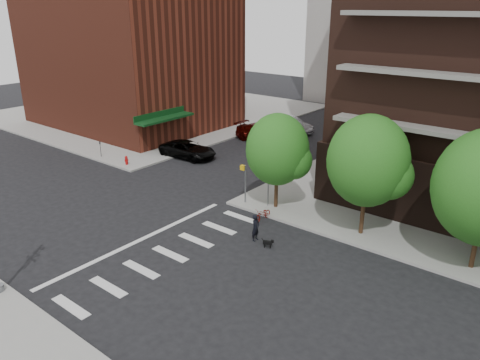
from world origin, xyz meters
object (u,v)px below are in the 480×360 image
at_px(fire_hydrant, 126,160).
at_px(dog_walker, 256,228).
at_px(parked_car_silver, 291,125).
at_px(parked_car_maroon, 263,133).
at_px(scooter, 263,214).
at_px(parked_car_black, 188,150).

xyz_separation_m(fire_hydrant, dog_walker, (16.11, -3.64, 0.23)).
distance_m(parked_car_silver, dog_walker, 24.24).
xyz_separation_m(parked_car_maroon, parked_car_silver, (0.13, 4.73, -0.04)).
bearing_deg(fire_hydrant, dog_walker, -12.74).
bearing_deg(fire_hydrant, scooter, -4.98).
bearing_deg(parked_car_maroon, scooter, -142.78).
relative_size(scooter, dog_walker, 1.00).
bearing_deg(fire_hydrant, parked_car_maroon, 70.96).
distance_m(parked_car_black, dog_walker, 16.22).
relative_size(parked_car_black, scooter, 3.33).
relative_size(fire_hydrant, dog_walker, 0.47).
xyz_separation_m(fire_hydrant, parked_car_maroon, (4.47, 12.96, 0.29)).
distance_m(parked_car_black, parked_car_maroon, 8.39).
bearing_deg(parked_car_maroon, parked_car_silver, -0.52).
bearing_deg(parked_car_black, parked_car_silver, -15.65).
height_order(parked_car_black, scooter, parked_car_black).
bearing_deg(scooter, dog_walker, -62.58).
bearing_deg(parked_car_black, scooter, -121.52).
height_order(parked_car_maroon, parked_car_silver, parked_car_maroon).
bearing_deg(parked_car_black, parked_car_maroon, -20.50).
bearing_deg(parked_car_maroon, fire_hydrant, 161.99).
bearing_deg(parked_car_silver, scooter, -146.10).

